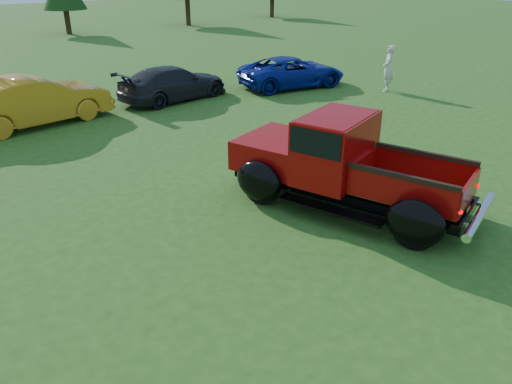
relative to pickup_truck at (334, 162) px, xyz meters
name	(u,v)px	position (x,y,z in m)	size (l,w,h in m)	color
ground	(283,241)	(-1.84, -0.63, -0.87)	(120.00, 120.00, 0.00)	#245217
pickup_truck	(334,162)	(0.00, 0.00, 0.00)	(3.59, 5.27, 1.84)	black
show_car_yellow	(35,101)	(-3.34, 9.21, -0.14)	(1.55, 4.44, 1.46)	#C57F1A
show_car_grey	(173,83)	(1.41, 9.39, -0.28)	(1.66, 4.08, 1.18)	black
show_car_blue	(292,72)	(6.09, 8.38, -0.29)	(1.94, 4.21, 1.17)	navy
spectator	(388,68)	(8.53, 5.70, -0.02)	(0.62, 0.41, 1.71)	beige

